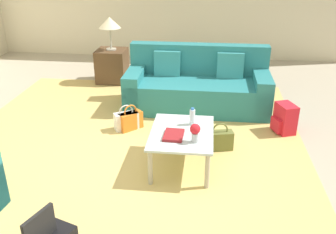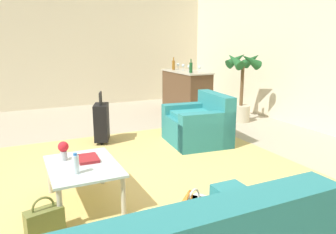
{
  "view_description": "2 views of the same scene",
  "coord_description": "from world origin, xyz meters",
  "px_view_note": "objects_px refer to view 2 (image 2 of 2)",
  "views": [
    {
      "loc": [
        -3.26,
        -0.76,
        2.27
      ],
      "look_at": [
        0.38,
        -0.35,
        0.61
      ],
      "focal_mm": 40.0,
      "sensor_mm": 36.0,
      "label": 1
    },
    {
      "loc": [
        3.6,
        -1.06,
        1.66
      ],
      "look_at": [
        0.77,
        0.29,
        0.93
      ],
      "focal_mm": 35.0,
      "sensor_mm": 36.0,
      "label": 2
    }
  ],
  "objects_px": {
    "coffee_table_book": "(88,158)",
    "flower_vase": "(63,149)",
    "wine_bottle_green": "(191,67)",
    "handbag_olive": "(45,221)",
    "wine_glass_leftmost": "(178,65)",
    "suitcase_black": "(102,122)",
    "handbag_white": "(194,212)",
    "handbag_orange": "(189,214)",
    "potted_palm": "(242,82)",
    "armchair": "(200,126)",
    "bar_console": "(186,91)",
    "wine_glass_right_of_centre": "(189,67)",
    "wine_glass_rightmost": "(199,68)",
    "wine_bottle_amber": "(174,65)",
    "wine_glass_left_of_centre": "(183,66)",
    "water_bottle": "(76,164)",
    "coffee_table": "(83,170)"
  },
  "relations": [
    {
      "from": "wine_glass_rightmost",
      "to": "wine_bottle_amber",
      "type": "bearing_deg",
      "value": -170.21
    },
    {
      "from": "wine_glass_leftmost",
      "to": "handbag_orange",
      "type": "distance_m",
      "value": 5.5
    },
    {
      "from": "coffee_table_book",
      "to": "flower_vase",
      "type": "height_order",
      "value": "flower_vase"
    },
    {
      "from": "handbag_olive",
      "to": "handbag_white",
      "type": "distance_m",
      "value": 1.32
    },
    {
      "from": "suitcase_black",
      "to": "handbag_olive",
      "type": "bearing_deg",
      "value": -25.04
    },
    {
      "from": "handbag_white",
      "to": "wine_glass_left_of_centre",
      "type": "bearing_deg",
      "value": 153.11
    },
    {
      "from": "armchair",
      "to": "potted_palm",
      "type": "distance_m",
      "value": 1.86
    },
    {
      "from": "wine_bottle_amber",
      "to": "handbag_orange",
      "type": "distance_m",
      "value": 5.37
    },
    {
      "from": "armchair",
      "to": "wine_glass_left_of_centre",
      "type": "distance_m",
      "value": 2.67
    },
    {
      "from": "wine_bottle_amber",
      "to": "suitcase_black",
      "type": "height_order",
      "value": "wine_bottle_amber"
    },
    {
      "from": "wine_glass_rightmost",
      "to": "suitcase_black",
      "type": "xyz_separation_m",
      "value": [
        1.0,
        -2.45,
        -0.73
      ]
    },
    {
      "from": "potted_palm",
      "to": "wine_bottle_green",
      "type": "bearing_deg",
      "value": -141.07
    },
    {
      "from": "coffee_table_book",
      "to": "potted_palm",
      "type": "distance_m",
      "value": 4.19
    },
    {
      "from": "wine_glass_left_of_centre",
      "to": "wine_bottle_green",
      "type": "bearing_deg",
      "value": -11.79
    },
    {
      "from": "wine_glass_right_of_centre",
      "to": "potted_palm",
      "type": "height_order",
      "value": "potted_palm"
    },
    {
      "from": "coffee_table_book",
      "to": "wine_bottle_green",
      "type": "distance_m",
      "value": 4.2
    },
    {
      "from": "coffee_table_book",
      "to": "wine_glass_rightmost",
      "type": "relative_size",
      "value": 1.84
    },
    {
      "from": "flower_vase",
      "to": "handbag_white",
      "type": "bearing_deg",
      "value": 42.26
    },
    {
      "from": "wine_glass_rightmost",
      "to": "wine_bottle_green",
      "type": "height_order",
      "value": "wine_bottle_green"
    },
    {
      "from": "suitcase_black",
      "to": "potted_palm",
      "type": "xyz_separation_m",
      "value": [
        -0.2,
        3.0,
        0.46
      ]
    },
    {
      "from": "wine_bottle_green",
      "to": "handbag_white",
      "type": "bearing_deg",
      "value": -28.88
    },
    {
      "from": "wine_bottle_green",
      "to": "handbag_olive",
      "type": "relative_size",
      "value": 0.84
    },
    {
      "from": "armchair",
      "to": "coffee_table",
      "type": "bearing_deg",
      "value": -59.17
    },
    {
      "from": "bar_console",
      "to": "wine_glass_left_of_centre",
      "type": "relative_size",
      "value": 9.59
    },
    {
      "from": "wine_bottle_amber",
      "to": "handbag_olive",
      "type": "bearing_deg",
      "value": -38.1
    },
    {
      "from": "wine_glass_right_of_centre",
      "to": "wine_bottle_green",
      "type": "distance_m",
      "value": 0.26
    },
    {
      "from": "flower_vase",
      "to": "suitcase_black",
      "type": "height_order",
      "value": "suitcase_black"
    },
    {
      "from": "bar_console",
      "to": "wine_glass_right_of_centre",
      "type": "distance_m",
      "value": 0.6
    },
    {
      "from": "wine_glass_right_of_centre",
      "to": "wine_bottle_amber",
      "type": "relative_size",
      "value": 0.51
    },
    {
      "from": "wine_glass_rightmost",
      "to": "suitcase_black",
      "type": "relative_size",
      "value": 0.18
    },
    {
      "from": "wine_glass_leftmost",
      "to": "suitcase_black",
      "type": "distance_m",
      "value": 3.24
    },
    {
      "from": "coffee_table",
      "to": "wine_glass_right_of_centre",
      "type": "height_order",
      "value": "wine_glass_right_of_centre"
    },
    {
      "from": "wine_glass_rightmost",
      "to": "handbag_olive",
      "type": "distance_m",
      "value": 5.04
    },
    {
      "from": "bar_console",
      "to": "armchair",
      "type": "bearing_deg",
      "value": -22.92
    },
    {
      "from": "wine_glass_rightmost",
      "to": "potted_palm",
      "type": "xyz_separation_m",
      "value": [
        0.8,
        0.55,
        -0.26
      ]
    },
    {
      "from": "coffee_table_book",
      "to": "bar_console",
      "type": "bearing_deg",
      "value": 140.63
    },
    {
      "from": "armchair",
      "to": "suitcase_black",
      "type": "xyz_separation_m",
      "value": [
        -0.71,
        -1.47,
        0.07
      ]
    },
    {
      "from": "potted_palm",
      "to": "handbag_orange",
      "type": "bearing_deg",
      "value": -43.88
    },
    {
      "from": "wine_glass_left_of_centre",
      "to": "flower_vase",
      "type": "bearing_deg",
      "value": -43.38
    },
    {
      "from": "bar_console",
      "to": "handbag_white",
      "type": "height_order",
      "value": "bar_console"
    },
    {
      "from": "flower_vase",
      "to": "wine_glass_leftmost",
      "type": "height_order",
      "value": "wine_glass_leftmost"
    },
    {
      "from": "bar_console",
      "to": "water_bottle",
      "type": "bearing_deg",
      "value": -40.86
    },
    {
      "from": "flower_vase",
      "to": "handbag_orange",
      "type": "distance_m",
      "value": 1.47
    },
    {
      "from": "wine_glass_leftmost",
      "to": "wine_glass_left_of_centre",
      "type": "height_order",
      "value": "same"
    },
    {
      "from": "wine_glass_rightmost",
      "to": "handbag_white",
      "type": "relative_size",
      "value": 0.43
    },
    {
      "from": "wine_bottle_green",
      "to": "potted_palm",
      "type": "xyz_separation_m",
      "value": [
        0.88,
        0.71,
        -0.27
      ]
    },
    {
      "from": "wine_glass_right_of_centre",
      "to": "wine_glass_rightmost",
      "type": "distance_m",
      "value": 0.34
    },
    {
      "from": "handbag_olive",
      "to": "handbag_white",
      "type": "height_order",
      "value": "same"
    },
    {
      "from": "wine_glass_leftmost",
      "to": "wine_glass_rightmost",
      "type": "bearing_deg",
      "value": 0.22
    },
    {
      "from": "coffee_table",
      "to": "wine_glass_left_of_centre",
      "type": "distance_m",
      "value": 4.86
    }
  ]
}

